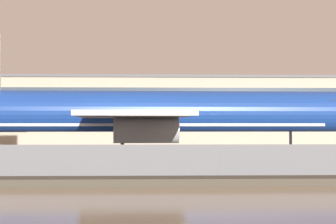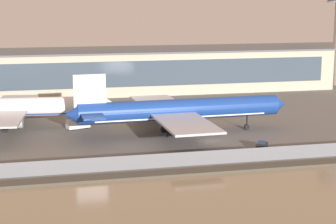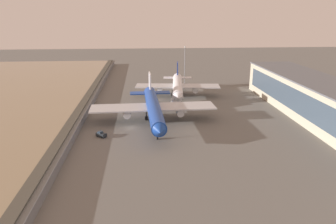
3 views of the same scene
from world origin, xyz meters
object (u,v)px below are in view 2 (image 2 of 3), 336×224
(passenger_jet_white, at_px, (15,108))
(baggage_tug, at_px, (262,146))
(ops_van, at_px, (77,123))
(cargo_jet_blue, at_px, (177,110))

(passenger_jet_white, xyz_separation_m, baggage_tug, (47.58, -28.38, -4.24))
(baggage_tug, xyz_separation_m, ops_van, (-34.04, 26.19, 0.47))
(ops_van, bearing_deg, baggage_tug, -37.58)
(passenger_jet_white, bearing_deg, cargo_jet_blue, -19.24)
(baggage_tug, distance_m, ops_van, 42.95)
(passenger_jet_white, relative_size, baggage_tug, 12.67)
(passenger_jet_white, xyz_separation_m, ops_van, (13.55, -2.19, -3.77))
(cargo_jet_blue, distance_m, ops_van, 23.45)
(cargo_jet_blue, distance_m, baggage_tug, 21.45)
(cargo_jet_blue, bearing_deg, baggage_tug, -51.24)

